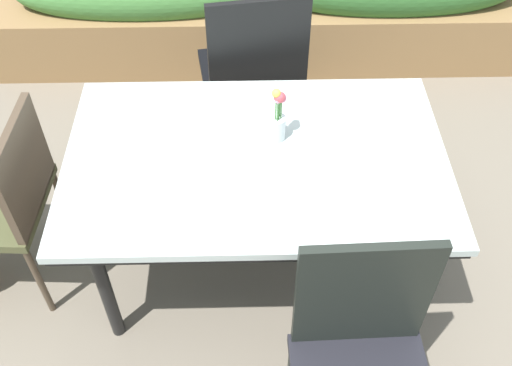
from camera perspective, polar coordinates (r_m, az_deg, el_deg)
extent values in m
plane|color=#756B5B|center=(2.77, -0.24, -9.00)|extent=(12.00, 12.00, 0.00)
cube|color=silver|center=(2.27, 0.00, 2.33)|extent=(1.45, 0.92, 0.03)
cube|color=black|center=(2.29, 0.00, 1.84)|extent=(1.42, 0.90, 0.02)
cylinder|color=black|center=(2.41, -14.30, -9.57)|extent=(0.05, 0.05, 0.68)
cylinder|color=black|center=(2.43, 14.53, -9.04)|extent=(0.05, 0.05, 0.68)
cylinder|color=black|center=(2.81, -12.35, 1.67)|extent=(0.05, 0.05, 0.68)
cylinder|color=black|center=(2.83, 11.98, 2.05)|extent=(0.05, 0.05, 0.68)
cube|color=#4C3D2D|center=(2.44, -21.31, 1.20)|extent=(0.05, 0.43, 0.41)
cylinder|color=#4C3D2D|center=(2.65, -20.01, -8.73)|extent=(0.03, 0.03, 0.45)
cylinder|color=#4C3D2D|center=(2.88, -17.91, -2.00)|extent=(0.03, 0.03, 0.45)
cube|color=black|center=(3.05, -0.51, 10.27)|extent=(0.54, 0.54, 0.04)
cube|color=black|center=(2.71, 0.25, 12.16)|extent=(0.45, 0.10, 0.54)
cylinder|color=black|center=(3.35, -4.84, 8.83)|extent=(0.03, 0.03, 0.46)
cylinder|color=black|center=(3.40, 2.59, 9.63)|extent=(0.03, 0.03, 0.46)
cylinder|color=black|center=(3.02, -3.89, 3.75)|extent=(0.03, 0.03, 0.46)
cylinder|color=black|center=(3.08, 4.23, 4.71)|extent=(0.03, 0.03, 0.46)
cube|color=black|center=(1.91, 10.24, -10.60)|extent=(0.43, 0.04, 0.51)
cylinder|color=black|center=(2.38, 13.71, -16.62)|extent=(0.03, 0.03, 0.43)
cylinder|color=silver|center=(2.30, 1.92, 5.30)|extent=(0.07, 0.07, 0.10)
cylinder|color=#47843D|center=(2.26, 2.29, 7.15)|extent=(0.01, 0.01, 0.15)
sphere|color=white|center=(2.21, 2.35, 8.67)|extent=(0.03, 0.03, 0.03)
cylinder|color=#47843D|center=(2.24, 2.20, 6.75)|extent=(0.01, 0.01, 0.15)
sphere|color=#DB4C56|center=(2.20, 2.26, 8.20)|extent=(0.04, 0.04, 0.04)
cylinder|color=#47843D|center=(2.23, 1.90, 6.93)|extent=(0.01, 0.01, 0.17)
sphere|color=#EFCC4C|center=(2.18, 1.96, 8.58)|extent=(0.03, 0.03, 0.03)
cylinder|color=#47843D|center=(2.25, 2.41, 6.76)|extent=(0.01, 0.01, 0.14)
sphere|color=pink|center=(2.20, 2.47, 8.13)|extent=(0.04, 0.04, 0.04)
cylinder|color=#47843D|center=(2.24, 2.06, 6.54)|extent=(0.01, 0.01, 0.14)
sphere|color=pink|center=(2.19, 2.11, 7.91)|extent=(0.03, 0.03, 0.03)
cube|color=olive|center=(3.86, 1.13, 14.22)|extent=(3.36, 0.47, 0.39)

